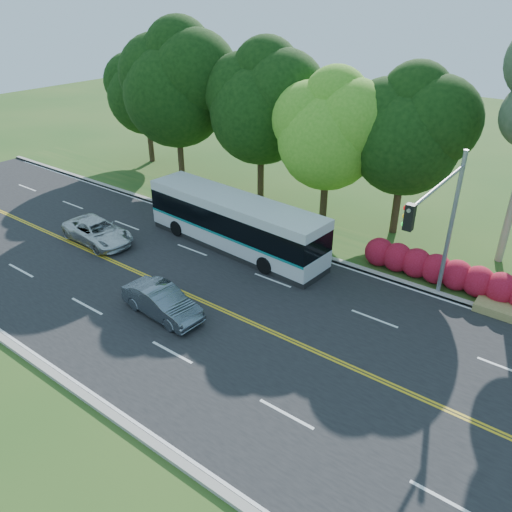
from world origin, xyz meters
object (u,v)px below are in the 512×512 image
Objects in this scene: traffic_signal at (441,216)px; transit_bus at (234,223)px; sedan at (162,302)px; suv at (98,232)px.

transit_bus is (-10.80, -0.20, -3.19)m from traffic_signal.
transit_bus is at bearing -178.95° from traffic_signal.
transit_bus is 7.28m from sedan.
suv is (-8.26, 2.88, -0.02)m from sedan.
transit_bus is at bearing -54.18° from suv.
sedan is (1.60, -7.06, -0.78)m from transit_bus.
transit_bus is 7.90m from suv.
transit_bus is at bearing 16.68° from sedan.
transit_bus is 2.44× the size of suv.
traffic_signal is 11.26m from transit_bus.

